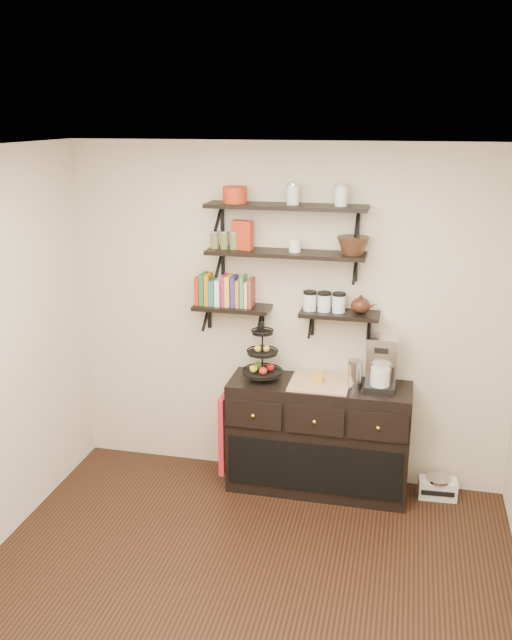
% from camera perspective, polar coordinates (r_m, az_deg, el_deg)
% --- Properties ---
extents(floor, '(3.50, 3.50, 0.00)m').
position_cam_1_polar(floor, '(4.47, -1.95, -23.24)').
color(floor, black).
rests_on(floor, ground).
extents(ceiling, '(3.50, 3.50, 0.02)m').
position_cam_1_polar(ceiling, '(3.42, -2.42, 13.86)').
color(ceiling, white).
rests_on(ceiling, back_wall).
extents(back_wall, '(3.50, 0.02, 2.70)m').
position_cam_1_polar(back_wall, '(5.35, 2.69, 0.27)').
color(back_wall, beige).
rests_on(back_wall, ground).
extents(shelf_top, '(1.20, 0.27, 0.23)m').
position_cam_1_polar(shelf_top, '(5.04, 2.55, 9.50)').
color(shelf_top, black).
rests_on(shelf_top, back_wall).
extents(shelf_mid, '(1.20, 0.27, 0.23)m').
position_cam_1_polar(shelf_mid, '(5.09, 2.50, 5.60)').
color(shelf_mid, black).
rests_on(shelf_mid, back_wall).
extents(shelf_low_left, '(0.60, 0.25, 0.23)m').
position_cam_1_polar(shelf_low_left, '(5.30, -2.00, 1.01)').
color(shelf_low_left, black).
rests_on(shelf_low_left, back_wall).
extents(shelf_low_right, '(0.60, 0.25, 0.23)m').
position_cam_1_polar(shelf_low_right, '(5.16, 7.06, 0.43)').
color(shelf_low_right, black).
rests_on(shelf_low_right, back_wall).
extents(cookbooks, '(0.43, 0.15, 0.26)m').
position_cam_1_polar(cookbooks, '(5.28, -2.57, 2.48)').
color(cookbooks, '#AE2610').
rests_on(cookbooks, shelf_low_left).
extents(glass_canisters, '(0.32, 0.10, 0.13)m').
position_cam_1_polar(glass_canisters, '(5.15, 5.76, 1.45)').
color(glass_canisters, silver).
rests_on(glass_canisters, shelf_low_right).
extents(sideboard, '(1.40, 0.50, 0.92)m').
position_cam_1_polar(sideboard, '(5.42, 5.25, -9.76)').
color(sideboard, black).
rests_on(sideboard, floor).
extents(fruit_stand, '(0.31, 0.31, 0.45)m').
position_cam_1_polar(fruit_stand, '(5.25, 0.57, -3.40)').
color(fruit_stand, black).
rests_on(fruit_stand, sideboard).
extents(candle, '(0.08, 0.08, 0.08)m').
position_cam_1_polar(candle, '(5.22, 5.20, -4.80)').
color(candle, '#B28B29').
rests_on(candle, sideboard).
extents(coffee_maker, '(0.23, 0.22, 0.42)m').
position_cam_1_polar(coffee_maker, '(5.16, 10.50, -3.58)').
color(coffee_maker, black).
rests_on(coffee_maker, sideboard).
extents(thermal_carafe, '(0.11, 0.11, 0.22)m').
position_cam_1_polar(thermal_carafe, '(5.15, 8.32, -4.55)').
color(thermal_carafe, silver).
rests_on(thermal_carafe, sideboard).
extents(apron, '(0.04, 0.28, 0.65)m').
position_cam_1_polar(apron, '(5.46, -2.60, -9.37)').
color(apron, '#B5131C').
rests_on(apron, sideboard).
extents(radio, '(0.30, 0.20, 0.17)m').
position_cam_1_polar(radio, '(5.63, 15.05, -13.47)').
color(radio, silver).
rests_on(radio, floor).
extents(recipe_box, '(0.17, 0.10, 0.22)m').
position_cam_1_polar(recipe_box, '(5.14, -1.15, 7.16)').
color(recipe_box, '#AB2C13').
rests_on(recipe_box, shelf_mid).
extents(walnut_bowl, '(0.24, 0.24, 0.13)m').
position_cam_1_polar(walnut_bowl, '(5.01, 8.17, 6.22)').
color(walnut_bowl, black).
rests_on(walnut_bowl, shelf_mid).
extents(ramekins, '(0.09, 0.09, 0.10)m').
position_cam_1_polar(ramekins, '(5.07, 3.29, 6.29)').
color(ramekins, white).
rests_on(ramekins, shelf_mid).
extents(teapot, '(0.21, 0.17, 0.14)m').
position_cam_1_polar(teapot, '(5.12, 8.80, 1.33)').
color(teapot, '#391911').
rests_on(teapot, shelf_low_right).
extents(red_pot, '(0.18, 0.18, 0.12)m').
position_cam_1_polar(red_pot, '(5.11, -1.80, 10.50)').
color(red_pot, '#AB2C13').
rests_on(red_pot, shelf_top).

